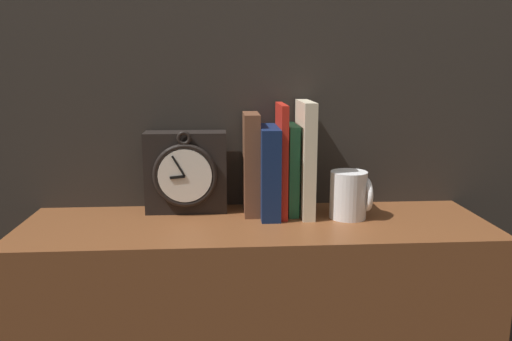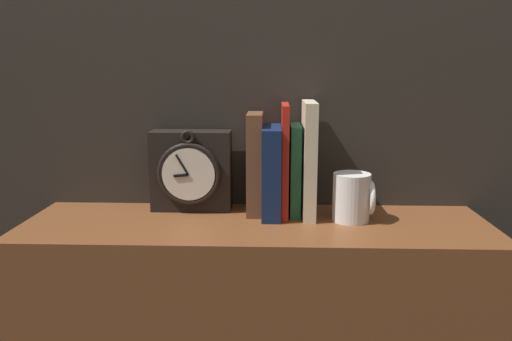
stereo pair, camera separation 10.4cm
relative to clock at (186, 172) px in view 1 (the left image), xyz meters
name	(u,v)px [view 1 (the left image)]	position (x,y,z in m)	size (l,w,h in m)	color
wall_back	(251,54)	(0.15, 0.07, 0.26)	(6.00, 0.05, 2.60)	#2D2823
clock	(186,172)	(0.00, 0.00, 0.00)	(0.18, 0.08, 0.19)	black
book_slot0_brown	(251,164)	(0.15, -0.02, 0.02)	(0.03, 0.11, 0.23)	brown
book_slot1_navy	(269,171)	(0.18, -0.03, 0.01)	(0.04, 0.15, 0.20)	#11224A
book_slot2_red	(281,160)	(0.21, -0.03, 0.03)	(0.01, 0.13, 0.25)	red
book_slot3_green	(291,169)	(0.24, -0.02, 0.01)	(0.02, 0.11, 0.20)	#216541
book_slot4_cream	(305,158)	(0.27, -0.03, 0.03)	(0.03, 0.14, 0.25)	beige
mug	(350,195)	(0.36, -0.07, -0.04)	(0.09, 0.08, 0.10)	white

